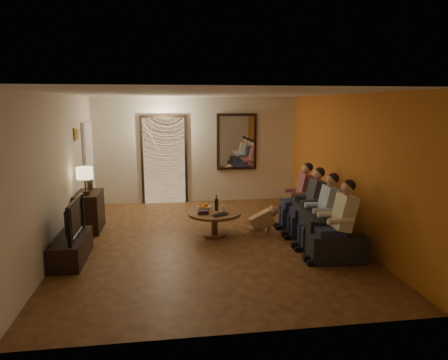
{
  "coord_description": "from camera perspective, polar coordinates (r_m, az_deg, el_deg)",
  "views": [
    {
      "loc": [
        -0.72,
        -6.83,
        2.43
      ],
      "look_at": [
        0.3,
        0.3,
        1.05
      ],
      "focal_mm": 32.0,
      "sensor_mm": 36.0,
      "label": 1
    }
  ],
  "objects": [
    {
      "name": "bowl",
      "position": [
        7.63,
        -2.92,
        -3.97
      ],
      "size": [
        0.26,
        0.26,
        0.06
      ],
      "primitive_type": "imported",
      "color": "white",
      "rests_on": "coffee_table"
    },
    {
      "name": "mirror_glass",
      "position": [
        9.96,
        1.86,
        5.47
      ],
      "size": [
        0.86,
        0.02,
        1.26
      ],
      "primitive_type": "cube",
      "color": "white",
      "rests_on": "back_wall"
    },
    {
      "name": "back_wall",
      "position": [
        9.92,
        -3.93,
        4.27
      ],
      "size": [
        5.0,
        0.02,
        2.6
      ],
      "primitive_type": "cube",
      "color": "beige",
      "rests_on": "floor"
    },
    {
      "name": "laptop",
      "position": [
        7.18,
        -0.31,
        -5.04
      ],
      "size": [
        0.39,
        0.36,
        0.03
      ],
      "primitive_type": "imported",
      "rotation": [
        0.0,
        0.0,
        0.61
      ],
      "color": "black",
      "rests_on": "coffee_table"
    },
    {
      "name": "white_door",
      "position": [
        9.4,
        -18.71,
        1.64
      ],
      "size": [
        0.06,
        0.85,
        2.04
      ],
      "primitive_type": "cube",
      "color": "white",
      "rests_on": "floor"
    },
    {
      "name": "front_wall",
      "position": [
        4.06,
        2.39,
        -5.3
      ],
      "size": [
        5.0,
        0.02,
        2.6
      ],
      "primitive_type": "cube",
      "color": "beige",
      "rests_on": "floor"
    },
    {
      "name": "person_b",
      "position": [
        6.94,
        14.18,
        -4.77
      ],
      "size": [
        0.6,
        0.4,
        1.2
      ],
      "primitive_type": null,
      "color": "tan",
      "rests_on": "sofa"
    },
    {
      "name": "dresser",
      "position": [
        8.2,
        -18.67,
        -4.26
      ],
      "size": [
        0.45,
        0.84,
        0.75
      ],
      "primitive_type": "cube",
      "color": "black",
      "rests_on": "floor"
    },
    {
      "name": "flower_vase",
      "position": [
        8.28,
        -18.64,
        0.11
      ],
      "size": [
        0.14,
        0.14,
        0.44
      ],
      "primitive_type": null,
      "color": "red",
      "rests_on": "dresser"
    },
    {
      "name": "framed_art",
      "position": [
        8.34,
        -20.35,
        6.18
      ],
      "size": [
        0.03,
        0.28,
        0.24
      ],
      "primitive_type": "cube",
      "color": "#B28C33",
      "rests_on": "left_wall"
    },
    {
      "name": "tv_stand",
      "position": [
        6.78,
        -20.96,
        -9.15
      ],
      "size": [
        0.45,
        1.16,
        0.39
      ],
      "primitive_type": "cube",
      "color": "black",
      "rests_on": "floor"
    },
    {
      "name": "left_wall",
      "position": [
        7.15,
        -22.44,
        0.93
      ],
      "size": [
        0.02,
        6.0,
        2.6
      ],
      "primitive_type": "cube",
      "color": "beige",
      "rests_on": "floor"
    },
    {
      "name": "coffee_table",
      "position": [
        7.51,
        -1.37,
        -6.24
      ],
      "size": [
        1.03,
        1.03,
        0.45
      ],
      "primitive_type": "cylinder",
      "rotation": [
        0.0,
        0.0,
        -0.04
      ],
      "color": "brown",
      "rests_on": "floor"
    },
    {
      "name": "table_lamp",
      "position": [
        7.85,
        -19.23,
        -0.12
      ],
      "size": [
        0.3,
        0.3,
        0.54
      ],
      "primitive_type": null,
      "color": "beige",
      "rests_on": "dresser"
    },
    {
      "name": "ceiling",
      "position": [
        6.87,
        -2.17,
        12.26
      ],
      "size": [
        5.0,
        6.0,
        0.01
      ],
      "primitive_type": "cube",
      "color": "white",
      "rests_on": "back_wall"
    },
    {
      "name": "tv",
      "position": [
        6.64,
        -21.24,
        -5.18
      ],
      "size": [
        1.02,
        0.13,
        0.59
      ],
      "primitive_type": "imported",
      "rotation": [
        0.0,
        0.0,
        1.57
      ],
      "color": "black",
      "rests_on": "tv_stand"
    },
    {
      "name": "mirror_frame",
      "position": [
        9.99,
        1.83,
        5.48
      ],
      "size": [
        1.0,
        0.05,
        1.4
      ],
      "primitive_type": "cube",
      "color": "black",
      "rests_on": "back_wall"
    },
    {
      "name": "person_a",
      "position": [
        6.41,
        16.2,
        -6.17
      ],
      "size": [
        0.6,
        0.4,
        1.2
      ],
      "primitive_type": null,
      "color": "tan",
      "rests_on": "sofa"
    },
    {
      "name": "floor",
      "position": [
        7.29,
        -2.03,
        -8.64
      ],
      "size": [
        5.0,
        6.0,
        0.01
      ],
      "primitive_type": "cube",
      "color": "#472013",
      "rests_on": "ground"
    },
    {
      "name": "person_c",
      "position": [
        7.48,
        12.45,
        -3.58
      ],
      "size": [
        0.6,
        0.4,
        1.2
      ],
      "primitive_type": null,
      "color": "tan",
      "rests_on": "sofa"
    },
    {
      "name": "person_d",
      "position": [
        8.03,
        10.96,
        -2.54
      ],
      "size": [
        0.6,
        0.4,
        1.2
      ],
      "primitive_type": null,
      "color": "tan",
      "rests_on": "sofa"
    },
    {
      "name": "wine_bottle",
      "position": [
        7.51,
        -1.09,
        -3.23
      ],
      "size": [
        0.07,
        0.07,
        0.31
      ],
      "primitive_type": null,
      "color": "black",
      "rests_on": "coffee_table"
    },
    {
      "name": "fridge_glimpse",
      "position": [
        9.94,
        -7.06,
        1.89
      ],
      "size": [
        0.45,
        0.03,
        1.7
      ],
      "primitive_type": "cube",
      "color": "silver",
      "rests_on": "floor"
    },
    {
      "name": "right_wall",
      "position": [
        7.64,
        16.91,
        1.86
      ],
      "size": [
        0.02,
        6.0,
        2.6
      ],
      "primitive_type": "cube",
      "color": "beige",
      "rests_on": "floor"
    },
    {
      "name": "dog",
      "position": [
        7.6,
        5.38,
        -5.65
      ],
      "size": [
        0.57,
        0.27,
        0.56
      ],
      "primitive_type": null,
      "rotation": [
        0.0,
        0.0,
        0.06
      ],
      "color": "#AE7950",
      "rests_on": "floor"
    },
    {
      "name": "sofa",
      "position": [
        7.32,
        13.92,
        -6.21
      ],
      "size": [
        2.29,
        1.11,
        0.64
      ],
      "primitive_type": "imported",
      "rotation": [
        0.0,
        0.0,
        1.46
      ],
      "color": "black",
      "rests_on": "floor"
    },
    {
      "name": "oranges",
      "position": [
        7.61,
        -2.92,
        -3.47
      ],
      "size": [
        0.2,
        0.2,
        0.08
      ],
      "primitive_type": null,
      "color": "orange",
      "rests_on": "bowl"
    },
    {
      "name": "wine_glass",
      "position": [
        7.5,
        -0.05,
        -4.07
      ],
      "size": [
        0.06,
        0.06,
        0.1
      ],
      "primitive_type": "cylinder",
      "color": "silver",
      "rests_on": "coffee_table"
    },
    {
      "name": "orange_accent",
      "position": [
        7.63,
        16.85,
        1.86
      ],
      "size": [
        0.01,
        6.0,
        2.6
      ],
      "primitive_type": "cube",
      "color": "#BB571F",
      "rests_on": "right_wall"
    },
    {
      "name": "book_stack",
      "position": [
        7.32,
        -3.0,
        -4.59
      ],
      "size": [
        0.2,
        0.15,
        0.07
      ],
      "primitive_type": null,
      "color": "black",
      "rests_on": "coffee_table"
    },
    {
      "name": "door_trim",
      "position": [
        9.9,
        -8.52,
        2.7
      ],
      "size": [
        1.12,
        0.04,
        2.22
      ],
      "primitive_type": "cube",
      "color": "black",
      "rests_on": "floor"
    },
    {
      "name": "kitchen_doorway",
      "position": [
        9.91,
        -8.52,
        2.71
      ],
      "size": [
        1.0,
        0.06,
        2.1
      ],
      "primitive_type": "cube",
      "color": "#FFE0A5",
      "rests_on": "floor"
    },
    {
      "name": "art_canvas",
      "position": [
        8.34,
        -20.25,
        6.19
      ],
      "size": [
        0.01,
        0.22,
        0.18
      ],
      "primitive_type": "cube",
      "color": "brown",
      "rests_on": "left_wall"
    }
  ]
}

